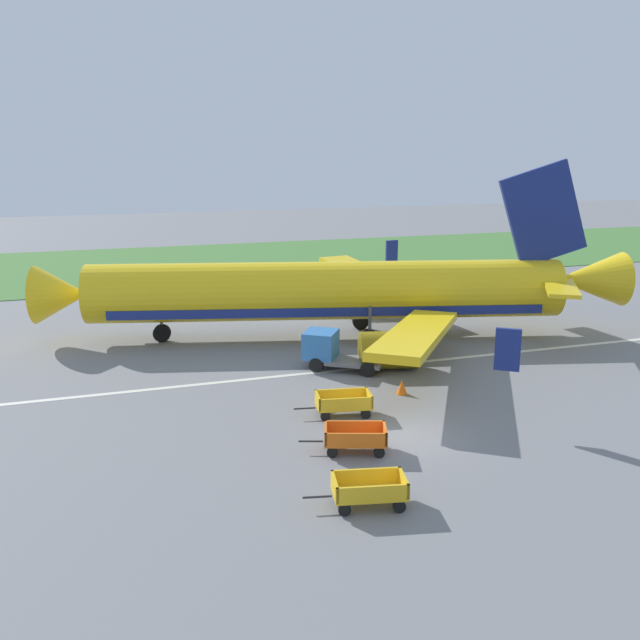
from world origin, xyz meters
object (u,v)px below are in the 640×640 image
at_px(baggage_cart_nearest, 369,490).
at_px(traffic_cone_mid_apron, 322,402).
at_px(service_truck_beside_carts, 329,349).
at_px(baggage_cart_third_in_row, 343,403).
at_px(traffic_cone_near_plane, 402,387).
at_px(baggage_cart_second_in_row, 355,438).
at_px(airplane, 343,292).

bearing_deg(baggage_cart_nearest, traffic_cone_mid_apron, 81.58).
relative_size(baggage_cart_nearest, traffic_cone_mid_apron, 5.93).
bearing_deg(service_truck_beside_carts, baggage_cart_nearest, -103.84).
distance_m(baggage_cart_third_in_row, traffic_cone_near_plane, 4.19).
xyz_separation_m(baggage_cart_third_in_row, traffic_cone_near_plane, (3.78, 1.79, -0.24)).
xyz_separation_m(baggage_cart_nearest, service_truck_beside_carts, (3.72, 15.09, 0.50)).
relative_size(baggage_cart_third_in_row, traffic_cone_mid_apron, 5.92).
bearing_deg(baggage_cart_second_in_row, baggage_cart_third_in_row, 76.87).
distance_m(traffic_cone_near_plane, traffic_cone_mid_apron, 4.49).
height_order(baggage_cart_third_in_row, traffic_cone_near_plane, baggage_cart_third_in_row).
xyz_separation_m(airplane, traffic_cone_near_plane, (-0.77, -10.89, -2.70)).
distance_m(baggage_cart_nearest, service_truck_beside_carts, 15.54).
distance_m(baggage_cart_third_in_row, traffic_cone_mid_apron, 1.33).
xyz_separation_m(service_truck_beside_carts, traffic_cone_mid_apron, (-2.34, -5.82, -0.79)).
bearing_deg(traffic_cone_near_plane, baggage_cart_second_in_row, -129.64).
relative_size(baggage_cart_second_in_row, baggage_cart_third_in_row, 0.99).
xyz_separation_m(airplane, traffic_cone_mid_apron, (-5.21, -11.56, -2.75)).
bearing_deg(baggage_cart_nearest, traffic_cone_near_plane, 59.69).
height_order(baggage_cart_nearest, baggage_cart_second_in_row, same).
relative_size(airplane, traffic_cone_mid_apron, 60.86).
bearing_deg(baggage_cart_nearest, airplane, 72.46).
height_order(traffic_cone_near_plane, traffic_cone_mid_apron, traffic_cone_near_plane).
relative_size(service_truck_beside_carts, traffic_cone_mid_apron, 7.67).
relative_size(baggage_cart_third_in_row, traffic_cone_near_plane, 5.07).
relative_size(airplane, service_truck_beside_carts, 7.94).
relative_size(airplane, baggage_cart_second_in_row, 10.34).
bearing_deg(traffic_cone_near_plane, service_truck_beside_carts, 112.14).
height_order(baggage_cart_third_in_row, traffic_cone_mid_apron, baggage_cart_third_in_row).
xyz_separation_m(baggage_cart_second_in_row, service_truck_beside_carts, (2.59, 10.80, 0.50)).
bearing_deg(traffic_cone_mid_apron, airplane, 65.73).
relative_size(baggage_cart_nearest, baggage_cart_second_in_row, 1.01).
bearing_deg(baggage_cart_third_in_row, baggage_cart_second_in_row, -103.13).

